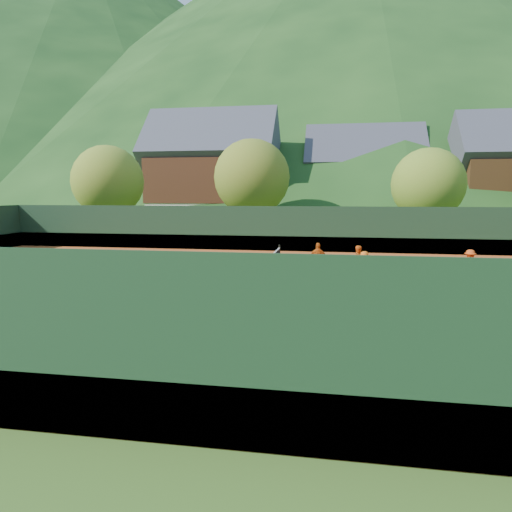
% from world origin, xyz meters
% --- Properties ---
extents(ground, '(400.00, 400.00, 0.00)m').
position_xyz_m(ground, '(0.00, 0.00, 0.00)').
color(ground, '#305019').
rests_on(ground, ground).
extents(clay_court, '(40.00, 24.00, 0.02)m').
position_xyz_m(clay_court, '(0.00, 0.00, 0.01)').
color(clay_court, '#AD4D1C').
rests_on(clay_court, ground).
extents(mountain_far, '(280.00, 280.00, 110.00)m').
position_xyz_m(mountain_far, '(10.00, 160.00, 55.00)').
color(mountain_far, '#163613').
rests_on(mountain_far, ground).
extents(mountain_far_left, '(260.00, 260.00, 100.00)m').
position_xyz_m(mountain_far_left, '(-90.00, 150.00, 50.00)').
color(mountain_far_left, '#133312').
rests_on(mountain_far_left, ground).
extents(coach, '(0.69, 0.51, 1.74)m').
position_xyz_m(coach, '(-3.14, -2.68, 0.89)').
color(coach, '#193FA8').
rests_on(coach, clay_court).
extents(student_a, '(0.82, 0.69, 1.50)m').
position_xyz_m(student_a, '(3.95, 2.61, 0.77)').
color(student_a, orange).
rests_on(student_a, clay_court).
extents(student_b, '(0.91, 0.42, 1.52)m').
position_xyz_m(student_b, '(2.16, 3.33, 0.78)').
color(student_b, '#CD5912').
rests_on(student_b, clay_court).
extents(student_c, '(0.83, 0.69, 1.45)m').
position_xyz_m(student_c, '(4.15, 1.08, 0.74)').
color(student_c, orange).
rests_on(student_c, clay_court).
extents(student_d, '(0.98, 0.69, 1.38)m').
position_xyz_m(student_d, '(8.84, 2.97, 0.71)').
color(student_d, '#CA4412').
rests_on(student_d, clay_court).
extents(tennis_ball_0, '(0.07, 0.07, 0.07)m').
position_xyz_m(tennis_ball_0, '(3.03, -2.02, 0.05)').
color(tennis_ball_0, '#B4DB24').
rests_on(tennis_ball_0, clay_court).
extents(tennis_ball_1, '(0.07, 0.07, 0.07)m').
position_xyz_m(tennis_ball_1, '(-0.79, -7.22, 0.05)').
color(tennis_ball_1, '#B4DB24').
rests_on(tennis_ball_1, clay_court).
extents(tennis_ball_2, '(0.07, 0.07, 0.07)m').
position_xyz_m(tennis_ball_2, '(4.57, -7.54, 0.05)').
color(tennis_ball_2, '#B4DB24').
rests_on(tennis_ball_2, clay_court).
extents(tennis_ball_3, '(0.07, 0.07, 0.07)m').
position_xyz_m(tennis_ball_3, '(4.87, -7.58, 0.05)').
color(tennis_ball_3, '#B4DB24').
rests_on(tennis_ball_3, clay_court).
extents(tennis_ball_4, '(0.07, 0.07, 0.07)m').
position_xyz_m(tennis_ball_4, '(-2.58, -6.80, 0.05)').
color(tennis_ball_4, '#B4DB24').
rests_on(tennis_ball_4, clay_court).
extents(tennis_ball_6, '(0.07, 0.07, 0.07)m').
position_xyz_m(tennis_ball_6, '(-1.07, -6.24, 0.05)').
color(tennis_ball_6, '#B4DB24').
rests_on(tennis_ball_6, clay_court).
extents(tennis_ball_7, '(0.07, 0.07, 0.07)m').
position_xyz_m(tennis_ball_7, '(5.97, -8.87, 0.05)').
color(tennis_ball_7, '#B4DB24').
rests_on(tennis_ball_7, clay_court).
extents(tennis_ball_8, '(0.07, 0.07, 0.07)m').
position_xyz_m(tennis_ball_8, '(-3.94, -2.72, 0.05)').
color(tennis_ball_8, '#B4DB24').
rests_on(tennis_ball_8, clay_court).
extents(tennis_ball_10, '(0.07, 0.07, 0.07)m').
position_xyz_m(tennis_ball_10, '(1.88, -7.03, 0.05)').
color(tennis_ball_10, '#B4DB24').
rests_on(tennis_ball_10, clay_court).
extents(tennis_ball_11, '(0.07, 0.07, 0.07)m').
position_xyz_m(tennis_ball_11, '(3.25, -4.50, 0.05)').
color(tennis_ball_11, '#B4DB24').
rests_on(tennis_ball_11, clay_court).
extents(tennis_ball_12, '(0.07, 0.07, 0.07)m').
position_xyz_m(tennis_ball_12, '(3.34, -9.45, 0.05)').
color(tennis_ball_12, '#B4DB24').
rests_on(tennis_ball_12, clay_court).
extents(tennis_ball_13, '(0.07, 0.07, 0.07)m').
position_xyz_m(tennis_ball_13, '(2.22, -9.06, 0.05)').
color(tennis_ball_13, '#B4DB24').
rests_on(tennis_ball_13, clay_court).
extents(tennis_ball_14, '(0.07, 0.07, 0.07)m').
position_xyz_m(tennis_ball_14, '(-7.59, -2.68, 0.05)').
color(tennis_ball_14, '#B4DB24').
rests_on(tennis_ball_14, clay_court).
extents(tennis_ball_15, '(0.07, 0.07, 0.07)m').
position_xyz_m(tennis_ball_15, '(2.79, -8.00, 0.05)').
color(tennis_ball_15, '#B4DB24').
rests_on(tennis_ball_15, clay_court).
extents(tennis_ball_16, '(0.07, 0.07, 0.07)m').
position_xyz_m(tennis_ball_16, '(5.36, -1.46, 0.05)').
color(tennis_ball_16, '#B4DB24').
rests_on(tennis_ball_16, clay_court).
extents(tennis_ball_17, '(0.07, 0.07, 0.07)m').
position_xyz_m(tennis_ball_17, '(-0.42, -6.60, 0.05)').
color(tennis_ball_17, '#B4DB24').
rests_on(tennis_ball_17, clay_court).
extents(tennis_ball_18, '(0.07, 0.07, 0.07)m').
position_xyz_m(tennis_ball_18, '(1.02, -3.68, 0.05)').
color(tennis_ball_18, '#B4DB24').
rests_on(tennis_ball_18, clay_court).
extents(court_lines, '(23.83, 11.03, 0.00)m').
position_xyz_m(court_lines, '(0.00, 0.00, 0.02)').
color(court_lines, white).
rests_on(court_lines, clay_court).
extents(tennis_net, '(0.10, 12.07, 1.10)m').
position_xyz_m(tennis_net, '(0.00, 0.00, 0.52)').
color(tennis_net, black).
rests_on(tennis_net, clay_court).
extents(perimeter_fence, '(40.40, 24.24, 3.00)m').
position_xyz_m(perimeter_fence, '(0.00, 0.00, 1.27)').
color(perimeter_fence, black).
rests_on(perimeter_fence, clay_court).
extents(ball_hopper, '(0.57, 0.57, 1.00)m').
position_xyz_m(ball_hopper, '(-8.18, -4.89, 0.77)').
color(ball_hopper, black).
rests_on(ball_hopper, clay_court).
extents(chalet_left, '(13.80, 9.93, 12.92)m').
position_xyz_m(chalet_left, '(-10.00, 30.00, 5.65)').
color(chalet_left, beige).
rests_on(chalet_left, ground).
extents(chalet_mid, '(12.65, 8.82, 11.45)m').
position_xyz_m(chalet_mid, '(6.00, 34.00, 4.99)').
color(chalet_mid, beige).
rests_on(chalet_mid, ground).
extents(tree_a, '(6.00, 6.00, 7.88)m').
position_xyz_m(tree_a, '(-16.00, 18.00, 4.87)').
color(tree_a, '#41281A').
rests_on(tree_a, ground).
extents(tree_b, '(6.40, 6.40, 8.40)m').
position_xyz_m(tree_b, '(-4.00, 20.00, 5.19)').
color(tree_b, '#412B1A').
rests_on(tree_b, ground).
extents(tree_c, '(5.60, 5.60, 7.35)m').
position_xyz_m(tree_c, '(10.00, 19.00, 4.54)').
color(tree_c, '#3F2919').
rests_on(tree_c, ground).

